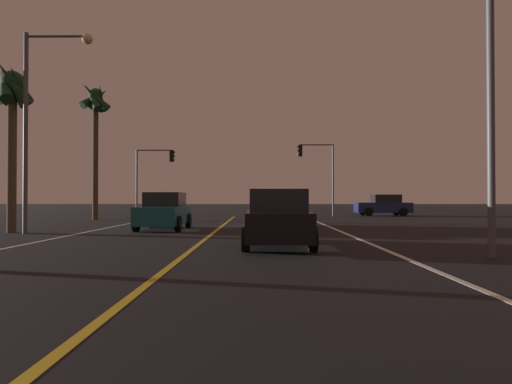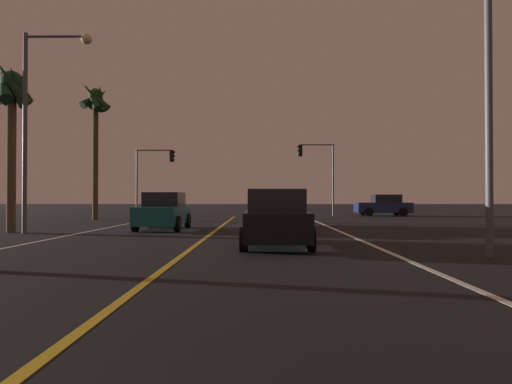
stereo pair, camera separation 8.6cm
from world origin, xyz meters
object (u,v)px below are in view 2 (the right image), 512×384
(car_ahead_far, at_px, (276,210))
(palm_tree_left_mid, at_px, (12,98))
(traffic_light_near_right, at_px, (316,163))
(street_lamp_right_near, at_px, (469,72))
(street_lamp_left_mid, at_px, (41,105))
(car_lead_same_lane, at_px, (276,219))
(traffic_light_near_left, at_px, (155,167))
(palm_tree_left_far, at_px, (95,110))
(car_oncoming, at_px, (164,211))
(car_crossing_side, at_px, (384,206))

(car_ahead_far, bearing_deg, palm_tree_left_mid, 107.70)
(traffic_light_near_right, distance_m, street_lamp_right_near, 23.52)
(car_ahead_far, distance_m, traffic_light_near_right, 13.49)
(street_lamp_right_near, xyz_separation_m, street_lamp_left_mid, (-13.99, 6.89, 0.68))
(car_ahead_far, height_order, car_lead_same_lane, same)
(car_lead_same_lane, height_order, traffic_light_near_right, traffic_light_near_right)
(traffic_light_near_left, xyz_separation_m, palm_tree_left_far, (-2.65, -5.53, 3.35))
(car_oncoming, distance_m, traffic_light_near_right, 17.04)
(traffic_light_near_left, distance_m, palm_tree_left_far, 6.99)
(street_lamp_right_near, distance_m, street_lamp_left_mid, 15.61)
(palm_tree_left_far, bearing_deg, traffic_light_near_right, 19.92)
(car_oncoming, bearing_deg, palm_tree_left_mid, -72.04)
(car_ahead_far, height_order, palm_tree_left_far, palm_tree_left_far)
(car_lead_same_lane, height_order, palm_tree_left_mid, palm_tree_left_mid)
(traffic_light_near_right, xyz_separation_m, street_lamp_left_mid, (-13.28, -16.61, 1.04))
(car_oncoming, distance_m, traffic_light_near_left, 15.00)
(car_crossing_side, relative_size, car_ahead_far, 1.00)
(traffic_light_near_left, relative_size, palm_tree_left_mid, 0.73)
(car_oncoming, bearing_deg, car_crossing_side, 136.48)
(car_ahead_far, relative_size, palm_tree_left_mid, 0.60)
(palm_tree_left_mid, bearing_deg, palm_tree_left_far, 92.72)
(car_lead_same_lane, bearing_deg, car_ahead_far, -2.05)
(car_crossing_side, distance_m, palm_tree_left_mid, 26.87)
(car_lead_same_lane, height_order, street_lamp_right_near, street_lamp_right_near)
(car_lead_same_lane, height_order, traffic_light_near_left, traffic_light_near_left)
(car_oncoming, bearing_deg, car_ahead_far, 107.39)
(street_lamp_left_mid, relative_size, palm_tree_left_far, 0.89)
(street_lamp_right_near, bearing_deg, car_crossing_side, -101.10)
(traffic_light_near_left, distance_m, palm_tree_left_mid, 16.34)
(car_crossing_side, distance_m, car_ahead_far, 16.27)
(traffic_light_near_right, relative_size, street_lamp_left_mid, 0.69)
(car_lead_same_lane, xyz_separation_m, traffic_light_near_right, (3.95, 21.16, 3.34))
(street_lamp_left_mid, height_order, palm_tree_left_far, palm_tree_left_far)
(car_oncoming, bearing_deg, palm_tree_left_far, -143.37)
(car_oncoming, height_order, street_lamp_right_near, street_lamp_right_near)
(car_lead_same_lane, xyz_separation_m, palm_tree_left_far, (-11.31, 15.63, 6.42))
(car_ahead_far, relative_size, street_lamp_right_near, 0.61)
(car_lead_same_lane, relative_size, traffic_light_near_left, 0.82)
(traffic_light_near_right, height_order, street_lamp_left_mid, street_lamp_left_mid)
(palm_tree_left_far, bearing_deg, car_ahead_far, -31.16)
(traffic_light_near_right, xyz_separation_m, palm_tree_left_mid, (-14.76, -16.11, 1.44))
(palm_tree_left_mid, bearing_deg, car_crossing_side, 40.02)
(car_lead_same_lane, bearing_deg, car_oncoming, 34.98)
(street_lamp_right_near, bearing_deg, traffic_light_near_right, -88.27)
(car_lead_same_lane, relative_size, street_lamp_left_mid, 0.53)
(traffic_light_near_left, relative_size, palm_tree_left_far, 0.57)
(palm_tree_left_far, bearing_deg, car_lead_same_lane, -54.10)
(car_crossing_side, distance_m, street_lamp_right_near, 25.15)
(traffic_light_near_left, bearing_deg, street_lamp_left_mid, -92.33)
(car_oncoming, xyz_separation_m, traffic_light_near_left, (-3.78, 14.18, 3.07))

